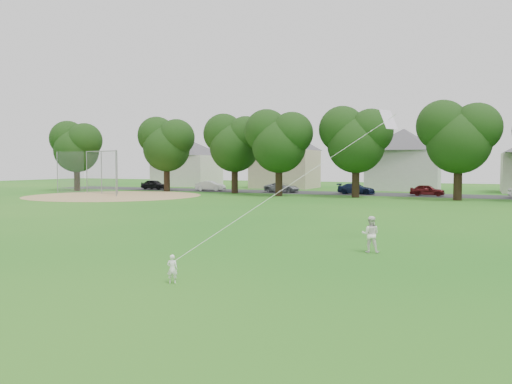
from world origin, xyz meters
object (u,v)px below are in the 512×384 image
at_px(older_boy, 371,234).
at_px(kite, 303,176).
at_px(baseball_backstop, 97,173).
at_px(toddler, 172,269).

distance_m(older_boy, kite, 3.55).
bearing_deg(older_boy, baseball_backstop, -42.98).
relative_size(kite, baseball_backstop, 1.11).
height_order(toddler, baseball_backstop, baseball_backstop).
xyz_separation_m(older_boy, kite, (-1.93, -2.04, 2.17)).
xyz_separation_m(kite, baseball_backstop, (-32.98, 27.05, -0.46)).
height_order(toddler, kite, kite).
distance_m(toddler, kite, 5.90).
relative_size(older_boy, kite, 0.11).
height_order(kite, baseball_backstop, kite).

